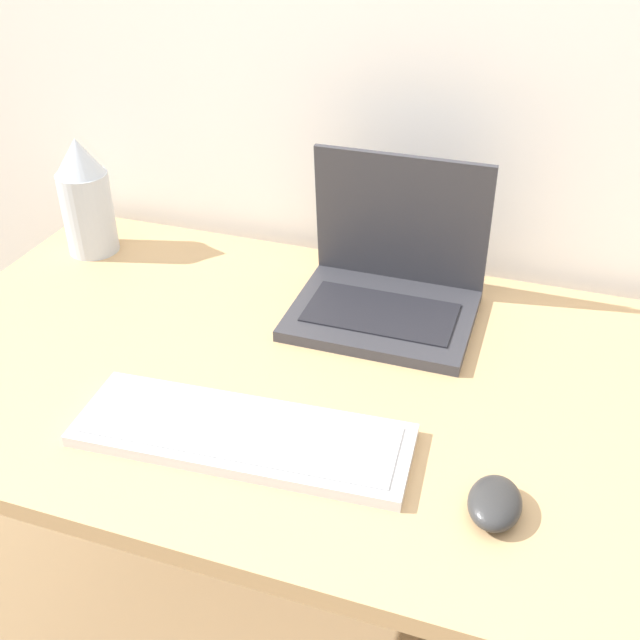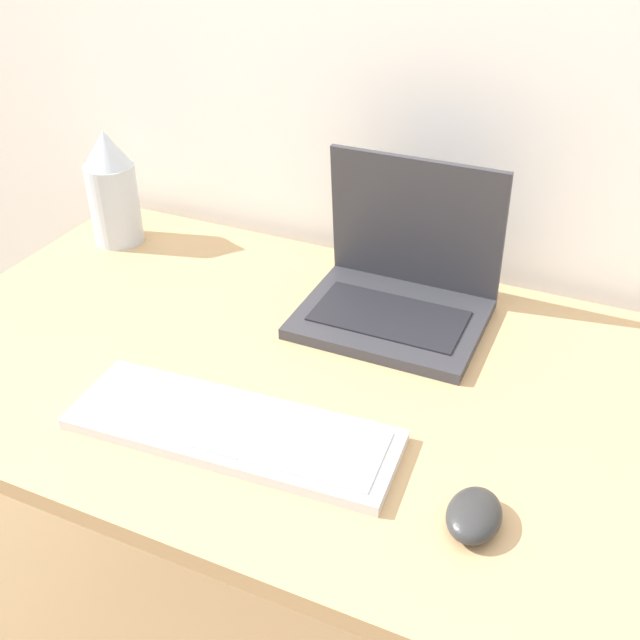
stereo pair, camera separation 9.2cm
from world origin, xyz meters
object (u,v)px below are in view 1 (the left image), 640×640
laptop (389,281)px  keyboard (242,435)px  vase (85,198)px  mouse (495,503)px

laptop → keyboard: laptop is taller
laptop → vase: laptop is taller
vase → laptop: bearing=-2.5°
keyboard → mouse: bearing=-3.8°
keyboard → mouse: size_ratio=5.18×
mouse → vase: bearing=152.5°
laptop → keyboard: size_ratio=0.64×
laptop → mouse: bearing=-60.0°
mouse → keyboard: bearing=176.2°
laptop → vase: bearing=177.5°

